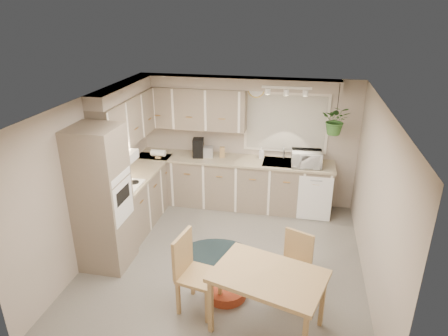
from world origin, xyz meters
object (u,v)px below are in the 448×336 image
(chair_left, at_px, (199,274))
(chair_back, at_px, (291,268))
(dining_table, at_px, (267,302))
(braided_rug, at_px, (215,254))
(microwave, at_px, (307,157))
(pet_bed, at_px, (226,291))

(chair_left, xyz_separation_m, chair_back, (1.10, 0.45, -0.07))
(chair_left, bearing_deg, chair_back, 123.14)
(chair_back, bearing_deg, dining_table, 91.85)
(chair_back, xyz_separation_m, braided_rug, (-1.17, 0.73, -0.44))
(braided_rug, xyz_separation_m, microwave, (1.28, 1.56, 1.11))
(dining_table, distance_m, chair_left, 0.89)
(braided_rug, bearing_deg, chair_back, -32.05)
(chair_left, relative_size, braided_rug, 0.92)
(braided_rug, bearing_deg, dining_table, -55.78)
(chair_left, distance_m, braided_rug, 1.28)
(braided_rug, bearing_deg, pet_bed, -68.98)
(dining_table, height_order, pet_bed, dining_table)
(pet_bed, bearing_deg, braided_rug, 111.02)
(chair_back, relative_size, braided_rug, 0.79)
(dining_table, distance_m, microwave, 3.03)
(chair_left, bearing_deg, dining_table, 89.31)
(braided_rug, distance_m, pet_bed, 0.95)
(chair_back, bearing_deg, braided_rug, -8.94)
(pet_bed, bearing_deg, chair_back, 10.87)
(pet_bed, bearing_deg, chair_left, -133.86)
(chair_left, relative_size, microwave, 1.99)
(dining_table, relative_size, microwave, 2.39)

